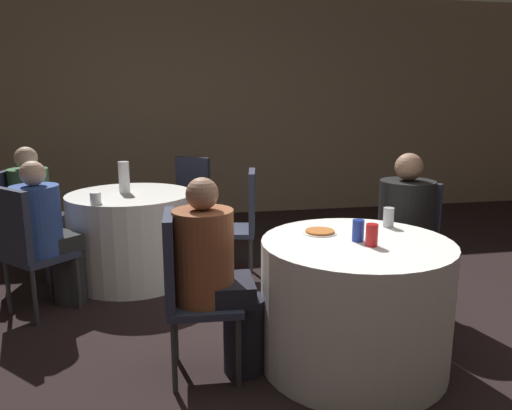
{
  "coord_description": "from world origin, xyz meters",
  "views": [
    {
      "loc": [
        -0.88,
        -2.47,
        1.54
      ],
      "look_at": [
        -0.28,
        0.65,
        0.84
      ],
      "focal_mm": 35.0,
      "sensor_mm": 36.0,
      "label": 1
    }
  ],
  "objects_px": {
    "person_blue_shirt": "(48,236)",
    "pizza_plate_near": "(320,232)",
    "chair_far_northeast": "(189,196)",
    "soda_can_blue": "(358,231)",
    "chair_far_east": "(242,216)",
    "table_far": "(132,236)",
    "person_green_jacket": "(40,214)",
    "person_black_shirt": "(402,234)",
    "soda_can_silver": "(389,217)",
    "table_near": "(355,303)",
    "chair_far_southwest": "(26,242)",
    "soda_can_red": "(372,235)",
    "chair_near_west": "(186,282)",
    "chair_near_northeast": "(409,236)",
    "person_floral_shirt": "(217,278)",
    "bottle_far": "(124,177)",
    "chair_far_west": "(20,216)"
  },
  "relations": [
    {
      "from": "person_green_jacket",
      "to": "person_blue_shirt",
      "type": "distance_m",
      "value": 0.72
    },
    {
      "from": "soda_can_silver",
      "to": "person_black_shirt",
      "type": "bearing_deg",
      "value": 49.83
    },
    {
      "from": "person_blue_shirt",
      "to": "pizza_plate_near",
      "type": "bearing_deg",
      "value": 17.18
    },
    {
      "from": "person_black_shirt",
      "to": "pizza_plate_near",
      "type": "relative_size",
      "value": 5.76
    },
    {
      "from": "table_far",
      "to": "chair_near_northeast",
      "type": "bearing_deg",
      "value": -26.68
    },
    {
      "from": "person_black_shirt",
      "to": "soda_can_red",
      "type": "height_order",
      "value": "person_black_shirt"
    },
    {
      "from": "person_green_jacket",
      "to": "pizza_plate_near",
      "type": "height_order",
      "value": "person_green_jacket"
    },
    {
      "from": "chair_near_west",
      "to": "pizza_plate_near",
      "type": "xyz_separation_m",
      "value": [
        0.8,
        0.15,
        0.2
      ]
    },
    {
      "from": "soda_can_red",
      "to": "bottle_far",
      "type": "distance_m",
      "value": 2.3
    },
    {
      "from": "chair_far_northeast",
      "to": "soda_can_silver",
      "type": "bearing_deg",
      "value": 151.15
    },
    {
      "from": "table_near",
      "to": "soda_can_blue",
      "type": "distance_m",
      "value": 0.43
    },
    {
      "from": "soda_can_silver",
      "to": "chair_far_northeast",
      "type": "bearing_deg",
      "value": 116.62
    },
    {
      "from": "person_blue_shirt",
      "to": "person_black_shirt",
      "type": "height_order",
      "value": "person_black_shirt"
    },
    {
      "from": "person_blue_shirt",
      "to": "pizza_plate_near",
      "type": "xyz_separation_m",
      "value": [
        1.73,
        -0.95,
        0.2
      ]
    },
    {
      "from": "chair_far_southwest",
      "to": "person_blue_shirt",
      "type": "xyz_separation_m",
      "value": [
        0.12,
        0.12,
        0.01
      ]
    },
    {
      "from": "chair_far_northeast",
      "to": "person_green_jacket",
      "type": "bearing_deg",
      "value": 60.32
    },
    {
      "from": "chair_near_west",
      "to": "person_green_jacket",
      "type": "bearing_deg",
      "value": -144.7
    },
    {
      "from": "table_far",
      "to": "person_blue_shirt",
      "type": "bearing_deg",
      "value": -136.04
    },
    {
      "from": "table_near",
      "to": "person_black_shirt",
      "type": "xyz_separation_m",
      "value": [
        0.57,
        0.57,
        0.23
      ]
    },
    {
      "from": "chair_far_northeast",
      "to": "soda_can_blue",
      "type": "distance_m",
      "value": 2.6
    },
    {
      "from": "pizza_plate_near",
      "to": "soda_can_silver",
      "type": "distance_m",
      "value": 0.47
    },
    {
      "from": "chair_far_southwest",
      "to": "soda_can_red",
      "type": "height_order",
      "value": "chair_far_southwest"
    },
    {
      "from": "table_near",
      "to": "chair_far_southwest",
      "type": "height_order",
      "value": "chair_far_southwest"
    },
    {
      "from": "bottle_far",
      "to": "chair_far_west",
      "type": "bearing_deg",
      "value": 170.07
    },
    {
      "from": "person_black_shirt",
      "to": "chair_far_northeast",
      "type": "bearing_deg",
      "value": -9.19
    },
    {
      "from": "person_blue_shirt",
      "to": "soda_can_silver",
      "type": "bearing_deg",
      "value": 23.85
    },
    {
      "from": "chair_far_east",
      "to": "soda_can_silver",
      "type": "distance_m",
      "value": 1.46
    },
    {
      "from": "person_black_shirt",
      "to": "chair_far_southwest",
      "type": "bearing_deg",
      "value": 34.77
    },
    {
      "from": "person_blue_shirt",
      "to": "soda_can_red",
      "type": "distance_m",
      "value": 2.31
    },
    {
      "from": "person_blue_shirt",
      "to": "bottle_far",
      "type": "distance_m",
      "value": 0.83
    },
    {
      "from": "person_blue_shirt",
      "to": "person_black_shirt",
      "type": "distance_m",
      "value": 2.52
    },
    {
      "from": "bottle_far",
      "to": "table_far",
      "type": "bearing_deg",
      "value": -37.48
    },
    {
      "from": "chair_near_northeast",
      "to": "chair_far_west",
      "type": "relative_size",
      "value": 1.0
    },
    {
      "from": "soda_can_blue",
      "to": "soda_can_silver",
      "type": "height_order",
      "value": "same"
    },
    {
      "from": "chair_far_east",
      "to": "table_far",
      "type": "bearing_deg",
      "value": 90.0
    },
    {
      "from": "chair_near_northeast",
      "to": "soda_can_red",
      "type": "bearing_deg",
      "value": 95.61
    },
    {
      "from": "chair_far_northeast",
      "to": "soda_can_silver",
      "type": "distance_m",
      "value": 2.48
    },
    {
      "from": "pizza_plate_near",
      "to": "person_black_shirt",
      "type": "bearing_deg",
      "value": 26.98
    },
    {
      "from": "person_blue_shirt",
      "to": "soda_can_red",
      "type": "height_order",
      "value": "person_blue_shirt"
    },
    {
      "from": "chair_far_west",
      "to": "chair_far_northeast",
      "type": "relative_size",
      "value": 1.0
    },
    {
      "from": "chair_far_northeast",
      "to": "chair_near_northeast",
      "type": "bearing_deg",
      "value": 164.11
    },
    {
      "from": "chair_far_west",
      "to": "pizza_plate_near",
      "type": "relative_size",
      "value": 4.64
    },
    {
      "from": "table_far",
      "to": "chair_far_east",
      "type": "height_order",
      "value": "chair_far_east"
    },
    {
      "from": "person_floral_shirt",
      "to": "pizza_plate_near",
      "type": "relative_size",
      "value": 5.58
    },
    {
      "from": "person_green_jacket",
      "to": "person_black_shirt",
      "type": "relative_size",
      "value": 0.98
    },
    {
      "from": "chair_near_northeast",
      "to": "chair_near_west",
      "type": "bearing_deg",
      "value": 66.01
    },
    {
      "from": "table_near",
      "to": "chair_near_west",
      "type": "relative_size",
      "value": 1.16
    },
    {
      "from": "chair_far_east",
      "to": "chair_far_west",
      "type": "xyz_separation_m",
      "value": [
        -1.85,
        0.37,
        0.0
      ]
    },
    {
      "from": "chair_near_west",
      "to": "chair_far_northeast",
      "type": "height_order",
      "value": "same"
    },
    {
      "from": "chair_far_west",
      "to": "chair_far_northeast",
      "type": "bearing_deg",
      "value": 123.43
    }
  ]
}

